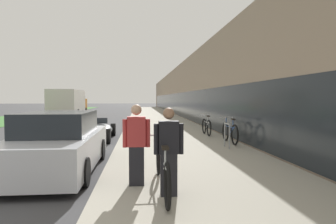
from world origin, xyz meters
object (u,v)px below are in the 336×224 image
(tandem_bicycle, at_px, (162,168))
(person_bystander, at_px, (136,145))
(vintage_roadster_curbside, at_px, (93,131))
(moving_truck, at_px, (68,103))
(person_rider, at_px, (169,151))
(parked_sedan_curbside, at_px, (59,144))
(bike_rack_hoop, at_px, (227,133))
(cruiser_bike_middle, at_px, (206,127))
(cruiser_bike_nearest, at_px, (230,132))

(tandem_bicycle, relative_size, person_bystander, 1.80)
(vintage_roadster_curbside, bearing_deg, moving_truck, 106.28)
(person_rider, relative_size, moving_truck, 0.22)
(parked_sedan_curbside, relative_size, vintage_roadster_curbside, 1.04)
(bike_rack_hoop, relative_size, vintage_roadster_curbside, 0.19)
(bike_rack_hoop, bearing_deg, cruiser_bike_middle, 88.21)
(bike_rack_hoop, distance_m, cruiser_bike_nearest, 1.13)
(tandem_bicycle, bearing_deg, vintage_roadster_curbside, 107.21)
(person_bystander, bearing_deg, parked_sedan_curbside, 137.68)
(person_rider, bearing_deg, vintage_roadster_curbside, 107.05)
(cruiser_bike_nearest, bearing_deg, parked_sedan_curbside, -147.55)
(vintage_roadster_curbside, bearing_deg, tandem_bicycle, -72.79)
(tandem_bicycle, bearing_deg, person_rider, -76.52)
(cruiser_bike_nearest, height_order, vintage_roadster_curbside, cruiser_bike_nearest)
(parked_sedan_curbside, bearing_deg, moving_truck, 102.30)
(moving_truck, bearing_deg, person_bystander, -74.24)
(tandem_bicycle, relative_size, cruiser_bike_nearest, 1.48)
(tandem_bicycle, xyz_separation_m, person_rider, (0.09, -0.36, 0.38))
(person_bystander, height_order, cruiser_bike_middle, person_bystander)
(person_rider, distance_m, cruiser_bike_middle, 8.79)
(tandem_bicycle, bearing_deg, moving_truck, 106.59)
(cruiser_bike_nearest, distance_m, moving_truck, 21.41)
(moving_truck, bearing_deg, tandem_bicycle, -73.41)
(cruiser_bike_nearest, distance_m, cruiser_bike_middle, 2.58)
(vintage_roadster_curbside, height_order, moving_truck, moving_truck)
(cruiser_bike_nearest, bearing_deg, person_rider, -116.37)
(cruiser_bike_nearest, bearing_deg, moving_truck, 118.50)
(parked_sedan_curbside, bearing_deg, person_bystander, -42.32)
(person_rider, bearing_deg, moving_truck, 106.54)
(bike_rack_hoop, height_order, parked_sedan_curbside, parked_sedan_curbside)
(cruiser_bike_middle, distance_m, moving_truck, 19.03)
(tandem_bicycle, bearing_deg, parked_sedan_curbside, 139.16)
(cruiser_bike_nearest, height_order, parked_sedan_curbside, parked_sedan_curbside)
(person_rider, xyz_separation_m, person_bystander, (-0.56, 0.68, 0.02))
(vintage_roadster_curbside, relative_size, moving_truck, 0.62)
(tandem_bicycle, distance_m, person_bystander, 0.69)
(person_rider, xyz_separation_m, bike_rack_hoop, (2.47, 4.80, -0.25))
(person_rider, bearing_deg, cruiser_bike_nearest, 63.63)
(vintage_roadster_curbside, xyz_separation_m, moving_truck, (-4.79, 16.41, 0.94))
(tandem_bicycle, distance_m, cruiser_bike_middle, 8.47)
(tandem_bicycle, relative_size, moving_truck, 0.40)
(tandem_bicycle, relative_size, person_rider, 1.85)
(parked_sedan_curbside, height_order, vintage_roadster_curbside, parked_sedan_curbside)
(moving_truck, bearing_deg, parked_sedan_curbside, -77.70)
(tandem_bicycle, distance_m, vintage_roadster_curbside, 8.23)
(person_rider, xyz_separation_m, moving_truck, (-7.32, 24.63, 0.46))
(vintage_roadster_curbside, bearing_deg, cruiser_bike_middle, 1.92)
(tandem_bicycle, height_order, person_bystander, person_bystander)
(cruiser_bike_nearest, bearing_deg, vintage_roadster_curbside, 156.16)
(cruiser_bike_middle, relative_size, vintage_roadster_curbside, 0.39)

